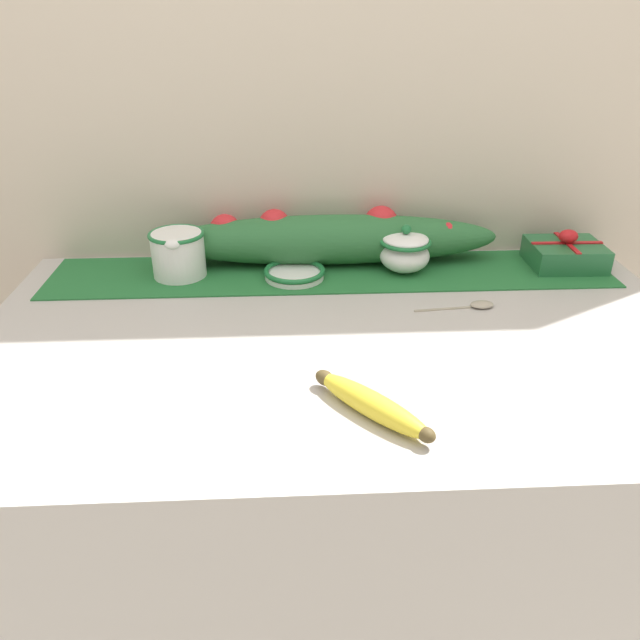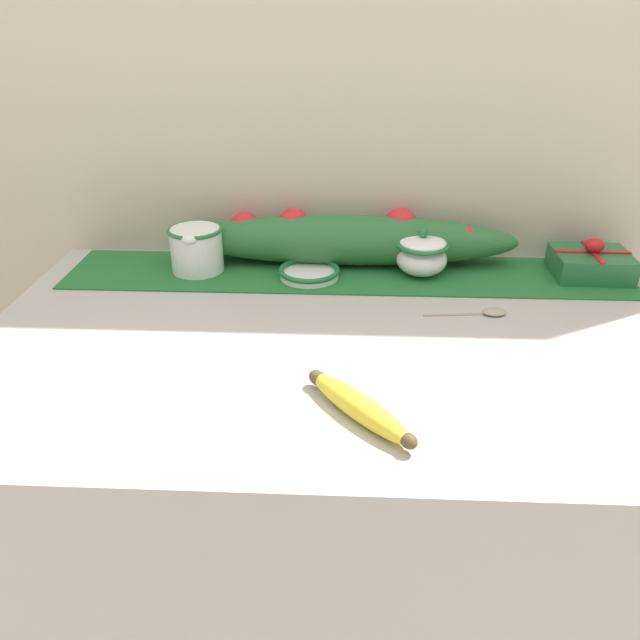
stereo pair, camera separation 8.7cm
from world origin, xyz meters
TOP-DOWN VIEW (x-y plane):
  - countertop at (0.00, 0.00)m, footprint 1.24×0.76m
  - back_wall at (0.00, 0.40)m, footprint 2.04×0.04m
  - table_runner at (0.00, 0.26)m, footprint 1.14×0.21m
  - cream_pitcher at (-0.31, 0.27)m, footprint 0.11×0.13m
  - sugar_bowl at (0.15, 0.26)m, footprint 0.10×0.10m
  - small_dish at (-0.08, 0.24)m, footprint 0.12×0.12m
  - banana at (0.02, -0.23)m, footprint 0.16×0.18m
  - spoon at (0.26, 0.09)m, footprint 0.15×0.03m
  - gift_box at (0.49, 0.28)m, footprint 0.15×0.13m
  - poinsettia_garland at (-0.00, 0.32)m, footprint 0.71×0.11m

SIDE VIEW (x-z plane):
  - countertop at x=0.00m, z-range 0.00..0.94m
  - table_runner at x=0.00m, z-range 0.94..0.94m
  - spoon at x=0.26m, z-range 0.94..0.95m
  - small_dish at x=-0.08m, z-range 0.94..0.96m
  - banana at x=0.02m, z-range 0.94..0.97m
  - gift_box at x=0.49m, z-range 0.93..1.01m
  - sugar_bowl at x=0.15m, z-range 0.93..1.03m
  - cream_pitcher at x=-0.31m, z-range 0.94..1.04m
  - poinsettia_garland at x=0.00m, z-range 0.94..1.05m
  - back_wall at x=0.00m, z-range 0.00..2.40m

